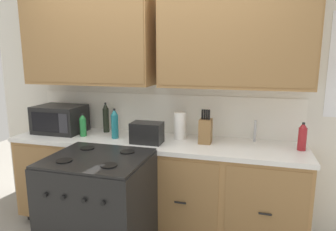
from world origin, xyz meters
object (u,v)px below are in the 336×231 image
(stove_range, at_px, (100,213))
(bottle_green, at_px, (83,125))
(bottle_dark, at_px, (106,118))
(bottle_red, at_px, (302,137))
(knife_block, at_px, (205,131))
(bottle_teal, at_px, (115,124))
(toaster, at_px, (147,133))
(paper_towel_roll, at_px, (180,126))
(microwave, at_px, (60,119))

(stove_range, height_order, bottle_green, bottle_green)
(bottle_dark, relative_size, bottle_red, 1.30)
(knife_block, xyz_separation_m, bottle_red, (0.81, -0.00, 0.00))
(knife_block, bearing_deg, bottle_red, -0.08)
(bottle_teal, bearing_deg, toaster, -10.93)
(knife_block, xyz_separation_m, bottle_dark, (-1.06, 0.12, 0.04))
(knife_block, height_order, bottle_red, knife_block)
(toaster, distance_m, paper_towel_roll, 0.33)
(bottle_green, xyz_separation_m, bottle_red, (2.01, 0.09, 0.01))
(microwave, relative_size, bottle_dark, 1.55)
(knife_block, bearing_deg, bottle_dark, 173.28)
(microwave, xyz_separation_m, toaster, (1.00, -0.14, -0.04))
(stove_range, height_order, bottle_dark, bottle_dark)
(toaster, relative_size, bottle_red, 1.17)
(toaster, height_order, bottle_red, bottle_red)
(stove_range, relative_size, bottle_teal, 3.29)
(microwave, distance_m, bottle_red, 2.33)
(stove_range, relative_size, paper_towel_roll, 3.65)
(knife_block, distance_m, bottle_red, 0.81)
(bottle_dark, bearing_deg, microwave, -163.83)
(knife_block, bearing_deg, bottle_teal, -174.99)
(bottle_teal, height_order, bottle_red, bottle_teal)
(microwave, relative_size, knife_block, 1.55)
(stove_range, bearing_deg, bottle_red, 23.42)
(bottle_dark, distance_m, bottle_red, 1.88)
(bottle_teal, bearing_deg, bottle_dark, 134.29)
(knife_block, relative_size, bottle_teal, 1.07)
(stove_range, height_order, microwave, microwave)
(toaster, bearing_deg, stove_range, -112.47)
(bottle_dark, distance_m, bottle_teal, 0.28)
(knife_block, distance_m, paper_towel_roll, 0.26)
(toaster, distance_m, bottle_dark, 0.61)
(paper_towel_roll, height_order, bottle_green, paper_towel_roll)
(paper_towel_roll, xyz_separation_m, bottle_teal, (-0.61, -0.14, 0.01))
(stove_range, xyz_separation_m, bottle_teal, (-0.13, 0.59, 0.59))
(bottle_red, bearing_deg, microwave, -179.83)
(bottle_teal, bearing_deg, microwave, 174.08)
(knife_block, xyz_separation_m, bottle_green, (-1.20, -0.09, -0.00))
(toaster, height_order, bottle_green, bottle_green)
(stove_range, distance_m, bottle_dark, 1.05)
(microwave, bearing_deg, bottle_red, 0.17)
(bottle_dark, distance_m, bottle_green, 0.26)
(bottle_green, bearing_deg, stove_range, -50.85)
(microwave, xyz_separation_m, bottle_red, (2.33, 0.01, -0.02))
(microwave, bearing_deg, bottle_dark, 16.17)
(bottle_red, bearing_deg, bottle_green, -177.45)
(stove_range, xyz_separation_m, paper_towel_roll, (0.47, 0.74, 0.58))
(knife_block, distance_m, bottle_teal, 0.87)
(paper_towel_roll, relative_size, bottle_dark, 0.84)
(stove_range, xyz_separation_m, microwave, (-0.79, 0.66, 0.59))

